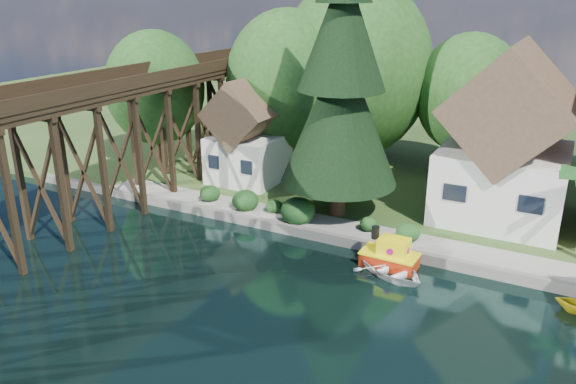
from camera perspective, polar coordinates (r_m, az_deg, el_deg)
name	(u,v)px	position (r m, az deg, el deg)	size (l,w,h in m)	color
ground	(287,312)	(27.03, -0.07, -12.14)	(140.00, 140.00, 0.00)	black
bank	(450,142)	(57.06, 16.14, 4.88)	(140.00, 52.00, 0.50)	#2C4C1E
seawall	(418,257)	(32.25, 13.04, -6.42)	(60.00, 0.40, 0.62)	slate
promenade	(460,251)	(32.96, 17.04, -5.79)	(50.00, 2.60, 0.06)	gray
trestle_bridge	(104,138)	(37.94, -18.18, 5.23)	(4.12, 44.18, 9.30)	black
house_left	(506,146)	(37.58, 21.30, 4.39)	(7.64, 8.64, 11.02)	silver
shed	(248,138)	(42.29, -4.11, 5.50)	(5.09, 5.40, 7.85)	silver
bg_trees	(434,91)	(43.19, 14.63, 9.92)	(49.90, 13.30, 10.57)	#382314
shrubs	(291,208)	(35.73, 0.33, -1.59)	(15.76, 2.47, 1.70)	#194217
conifer	(341,80)	(34.47, 5.45, 11.30)	(7.35, 7.35, 18.11)	#382314
tugboat	(390,255)	(31.28, 10.37, -6.35)	(3.13, 1.78, 2.24)	#AE250B
boat_white_a	(391,267)	(30.54, 10.43, -7.54)	(2.96, 4.15, 0.86)	white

